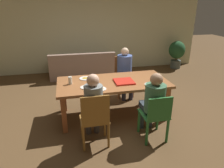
{
  "coord_description": "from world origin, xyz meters",
  "views": [
    {
      "loc": [
        -0.86,
        -3.72,
        2.22
      ],
      "look_at": [
        0.0,
        0.1,
        0.66
      ],
      "focal_mm": 32.87,
      "sensor_mm": 36.0,
      "label": 1
    }
  ],
  "objects_px": {
    "drinking_glass_0": "(156,78)",
    "couch": "(82,68)",
    "dining_table": "(113,85)",
    "person_1": "(125,69)",
    "plate_3": "(86,78)",
    "plate_0": "(86,87)",
    "person_2": "(93,104)",
    "plate_1": "(151,84)",
    "chair_2": "(95,118)",
    "chair_0": "(156,116)",
    "plate_2": "(101,89)",
    "pizza_box_0": "(124,81)",
    "potted_plant": "(177,52)",
    "drinking_glass_1": "(70,80)",
    "chair_1": "(123,74)",
    "person_0": "(153,100)"
  },
  "relations": [
    {
      "from": "drinking_glass_0",
      "to": "couch",
      "type": "relative_size",
      "value": 0.06
    },
    {
      "from": "dining_table",
      "to": "person_1",
      "type": "bearing_deg",
      "value": 60.13
    },
    {
      "from": "plate_3",
      "to": "plate_0",
      "type": "bearing_deg",
      "value": -94.83
    },
    {
      "from": "person_2",
      "to": "person_1",
      "type": "bearing_deg",
      "value": 58.73
    },
    {
      "from": "plate_1",
      "to": "couch",
      "type": "height_order",
      "value": "couch"
    },
    {
      "from": "person_1",
      "to": "chair_2",
      "type": "bearing_deg",
      "value": -119.13
    },
    {
      "from": "couch",
      "to": "chair_0",
      "type": "bearing_deg",
      "value": -75.94
    },
    {
      "from": "plate_0",
      "to": "plate_2",
      "type": "bearing_deg",
      "value": -28.8
    },
    {
      "from": "person_2",
      "to": "plate_2",
      "type": "relative_size",
      "value": 5.73
    },
    {
      "from": "person_2",
      "to": "plate_0",
      "type": "bearing_deg",
      "value": 95.15
    },
    {
      "from": "dining_table",
      "to": "pizza_box_0",
      "type": "bearing_deg",
      "value": -23.9
    },
    {
      "from": "drinking_glass_0",
      "to": "potted_plant",
      "type": "height_order",
      "value": "potted_plant"
    },
    {
      "from": "drinking_glass_1",
      "to": "potted_plant",
      "type": "height_order",
      "value": "potted_plant"
    },
    {
      "from": "chair_1",
      "to": "plate_2",
      "type": "distance_m",
      "value": 1.59
    },
    {
      "from": "chair_0",
      "to": "person_0",
      "type": "relative_size",
      "value": 0.72
    },
    {
      "from": "person_0",
      "to": "drinking_glass_1",
      "type": "distance_m",
      "value": 1.61
    },
    {
      "from": "person_2",
      "to": "pizza_box_0",
      "type": "height_order",
      "value": "person_2"
    },
    {
      "from": "plate_1",
      "to": "person_0",
      "type": "bearing_deg",
      "value": -107.86
    },
    {
      "from": "dining_table",
      "to": "person_2",
      "type": "bearing_deg",
      "value": -122.75
    },
    {
      "from": "dining_table",
      "to": "pizza_box_0",
      "type": "distance_m",
      "value": 0.24
    },
    {
      "from": "chair_2",
      "to": "couch",
      "type": "bearing_deg",
      "value": 88.31
    },
    {
      "from": "plate_2",
      "to": "plate_3",
      "type": "bearing_deg",
      "value": 108.55
    },
    {
      "from": "drinking_glass_0",
      "to": "plate_0",
      "type": "bearing_deg",
      "value": -179.19
    },
    {
      "from": "drinking_glass_0",
      "to": "drinking_glass_1",
      "type": "distance_m",
      "value": 1.68
    },
    {
      "from": "drinking_glass_0",
      "to": "chair_1",
      "type": "bearing_deg",
      "value": 105.44
    },
    {
      "from": "couch",
      "to": "potted_plant",
      "type": "height_order",
      "value": "potted_plant"
    },
    {
      "from": "plate_1",
      "to": "drinking_glass_1",
      "type": "height_order",
      "value": "drinking_glass_1"
    },
    {
      "from": "plate_0",
      "to": "drinking_glass_0",
      "type": "distance_m",
      "value": 1.39
    },
    {
      "from": "chair_2",
      "to": "plate_2",
      "type": "bearing_deg",
      "value": 71.9
    },
    {
      "from": "drinking_glass_1",
      "to": "person_2",
      "type": "bearing_deg",
      "value": -68.5
    },
    {
      "from": "person_2",
      "to": "pizza_box_0",
      "type": "distance_m",
      "value": 1.0
    },
    {
      "from": "plate_0",
      "to": "chair_2",
      "type": "bearing_deg",
      "value": -85.89
    },
    {
      "from": "plate_0",
      "to": "drinking_glass_1",
      "type": "xyz_separation_m",
      "value": [
        -0.27,
        0.24,
        0.07
      ]
    },
    {
      "from": "drinking_glass_1",
      "to": "person_1",
      "type": "bearing_deg",
      "value": 31.82
    },
    {
      "from": "dining_table",
      "to": "person_0",
      "type": "height_order",
      "value": "person_0"
    },
    {
      "from": "dining_table",
      "to": "plate_0",
      "type": "bearing_deg",
      "value": -160.1
    },
    {
      "from": "pizza_box_0",
      "to": "potted_plant",
      "type": "bearing_deg",
      "value": 46.15
    },
    {
      "from": "person_1",
      "to": "person_2",
      "type": "xyz_separation_m",
      "value": [
        -1.01,
        -1.66,
        -0.01
      ]
    },
    {
      "from": "dining_table",
      "to": "plate_3",
      "type": "xyz_separation_m",
      "value": [
        -0.52,
        0.28,
        0.1
      ]
    },
    {
      "from": "plate_1",
      "to": "drinking_glass_1",
      "type": "bearing_deg",
      "value": 165.87
    },
    {
      "from": "person_1",
      "to": "plate_1",
      "type": "distance_m",
      "value": 1.22
    },
    {
      "from": "plate_0",
      "to": "drinking_glass_0",
      "type": "relative_size",
      "value": 1.74
    },
    {
      "from": "person_1",
      "to": "plate_2",
      "type": "relative_size",
      "value": 5.73
    },
    {
      "from": "person_1",
      "to": "plate_0",
      "type": "xyz_separation_m",
      "value": [
        -1.06,
        -1.07,
        0.04
      ]
    },
    {
      "from": "person_2",
      "to": "plate_0",
      "type": "relative_size",
      "value": 5.86
    },
    {
      "from": "person_1",
      "to": "plate_3",
      "type": "bearing_deg",
      "value": -150.03
    },
    {
      "from": "person_2",
      "to": "couch",
      "type": "height_order",
      "value": "person_2"
    },
    {
      "from": "person_0",
      "to": "plate_2",
      "type": "xyz_separation_m",
      "value": [
        -0.81,
        0.51,
        0.07
      ]
    },
    {
      "from": "person_1",
      "to": "drinking_glass_1",
      "type": "xyz_separation_m",
      "value": [
        -1.34,
        -0.83,
        0.11
      ]
    },
    {
      "from": "plate_1",
      "to": "drinking_glass_1",
      "type": "xyz_separation_m",
      "value": [
        -1.5,
        0.38,
        0.07
      ]
    }
  ]
}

